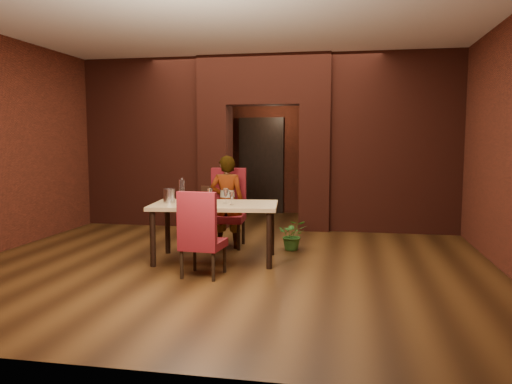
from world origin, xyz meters
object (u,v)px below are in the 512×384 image
(person_seated, at_px, (227,202))
(wine_glass_b, at_px, (226,196))
(water_bottle, at_px, (182,190))
(chair_near, at_px, (203,233))
(wine_glass_a, at_px, (210,196))
(wine_glass_c, at_px, (232,198))
(wine_bucket, at_px, (169,196))
(potted_plant, at_px, (293,235))
(chair_far, at_px, (226,208))
(dining_table, at_px, (215,232))

(person_seated, relative_size, wine_glass_b, 6.94)
(wine_glass_b, relative_size, water_bottle, 0.61)
(chair_near, xyz_separation_m, wine_glass_a, (-0.15, 0.85, 0.37))
(wine_glass_c, height_order, wine_bucket, wine_bucket)
(potted_plant, bearing_deg, person_seated, -178.18)
(wine_glass_a, xyz_separation_m, wine_glass_c, (0.36, -0.21, -0.01))
(wine_glass_a, bearing_deg, chair_far, 88.47)
(chair_far, xyz_separation_m, wine_glass_c, (0.34, -1.04, 0.28))
(chair_near, distance_m, potted_plant, 1.90)
(chair_near, xyz_separation_m, person_seated, (-0.10, 1.61, 0.19))
(wine_glass_b, distance_m, potted_plant, 1.35)
(chair_near, xyz_separation_m, wine_glass_b, (0.08, 0.81, 0.37))
(wine_glass_b, height_order, potted_plant, wine_glass_b)
(person_seated, bearing_deg, potted_plant, 177.67)
(dining_table, bearing_deg, chair_far, 87.80)
(chair_near, distance_m, water_bottle, 1.11)
(dining_table, xyz_separation_m, wine_glass_a, (-0.09, 0.07, 0.50))
(wine_glass_b, distance_m, wine_bucket, 0.79)
(dining_table, distance_m, person_seated, 0.89)
(dining_table, bearing_deg, person_seated, 85.92)
(wine_glass_c, bearing_deg, chair_far, 107.91)
(person_seated, relative_size, wine_glass_a, 7.21)
(wine_glass_a, bearing_deg, wine_bucket, -169.00)
(dining_table, distance_m, potted_plant, 1.31)
(chair_near, relative_size, wine_glass_a, 5.34)
(wine_glass_a, bearing_deg, wine_glass_b, -10.34)
(chair_near, bearing_deg, wine_glass_a, -74.77)
(potted_plant, bearing_deg, wine_glass_b, -134.95)
(chair_far, relative_size, wine_glass_c, 6.63)
(chair_near, relative_size, potted_plant, 2.28)
(chair_far, distance_m, person_seated, 0.13)
(chair_far, bearing_deg, dining_table, -88.77)
(chair_far, distance_m, water_bottle, 1.00)
(wine_glass_a, relative_size, water_bottle, 0.58)
(water_bottle, bearing_deg, wine_glass_a, -0.29)
(wine_glass_b, relative_size, wine_glass_c, 1.12)
(dining_table, height_order, chair_far, chair_far)
(person_seated, xyz_separation_m, wine_glass_a, (-0.05, -0.75, 0.18))
(wine_glass_c, height_order, potted_plant, wine_glass_c)
(chair_near, bearing_deg, chair_far, -80.53)
(wine_bucket, relative_size, potted_plant, 0.42)
(person_seated, bearing_deg, wine_bucket, 50.59)
(wine_glass_c, distance_m, wine_bucket, 0.92)
(chair_far, relative_size, wine_bucket, 6.24)
(person_seated, bearing_deg, wine_glass_b, 98.77)
(person_seated, relative_size, wine_glass_c, 7.77)
(wine_glass_b, height_order, wine_bucket, wine_glass_b)
(chair_far, xyz_separation_m, wine_bucket, (-0.58, -0.94, 0.28))
(chair_near, relative_size, wine_bucket, 5.42)
(chair_far, relative_size, wine_glass_b, 5.92)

